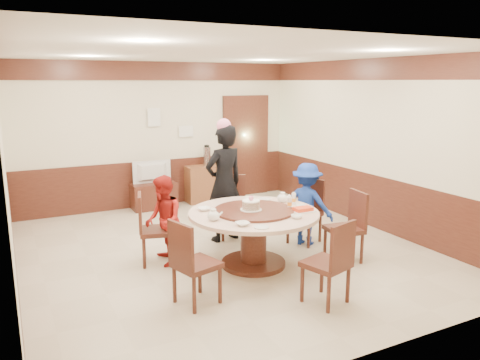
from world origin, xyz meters
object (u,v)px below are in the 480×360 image
birthday_cake (251,205)px  television (153,172)px  person_red (163,221)px  person_blue (307,204)px  shrimp_platter (303,210)px  thermos (207,156)px  banquet_table (254,227)px  tv_stand (154,196)px  person_standing (224,183)px  side_cabinet (206,184)px

birthday_cake → television: 3.45m
person_red → television: person_red is taller
television → person_red: bearing=75.6°
birthday_cake → television: size_ratio=0.38×
person_blue → shrimp_platter: 0.90m
person_blue → birthday_cake: (-1.17, -0.40, 0.22)m
birthday_cake → thermos: thermos is taller
birthday_cake → television: (-0.30, 3.44, -0.13)m
banquet_table → tv_stand: size_ratio=2.03×
person_blue → shrimp_platter: bearing=104.2°
person_standing → side_cabinet: person_standing is taller
person_red → thermos: 3.42m
person_blue → thermos: size_ratio=3.28×
person_red → thermos: person_red is taller
person_blue → television: size_ratio=1.66×
banquet_table → thermos: 3.57m
birthday_cake → side_cabinet: 3.59m
person_blue → banquet_table: bearing=71.7°
banquet_table → side_cabinet: size_ratio=2.15×
banquet_table → side_cabinet: bearing=77.6°
person_standing → tv_stand: bearing=-89.8°
banquet_table → person_standing: person_standing is taller
person_standing → shrimp_platter: bearing=97.6°
banquet_table → birthday_cake: (-0.05, -0.01, 0.31)m
banquet_table → thermos: size_ratio=4.53×
shrimp_platter → tv_stand: (-0.92, 3.73, -0.53)m
person_red → tv_stand: (0.70, 2.83, -0.36)m
banquet_table → shrimp_platter: size_ratio=5.74×
tv_stand → shrimp_platter: bearing=-76.2°
birthday_cake → thermos: (0.84, 3.47, 0.09)m
television → side_cabinet: television is taller
shrimp_platter → television: television is taller
birthday_cake → side_cabinet: (0.80, 3.47, -0.47)m
person_red → person_blue: (2.17, -0.21, 0.02)m
person_standing → side_cabinet: size_ratio=2.25×
shrimp_platter → thermos: 3.77m
banquet_table → birthday_cake: size_ratio=6.08×
banquet_table → person_red: person_red is taller
banquet_table → side_cabinet: banquet_table is taller
person_red → side_cabinet: 3.39m
shrimp_platter → banquet_table: bearing=151.7°
person_red → shrimp_platter: (1.62, -0.91, 0.17)m
banquet_table → shrimp_platter: (0.57, -0.31, 0.24)m
person_standing → side_cabinet: (0.66, 2.33, -0.53)m
person_standing → shrimp_platter: 1.51m
person_standing → person_blue: size_ratio=1.44×
tv_stand → television: size_ratio=1.13×
person_red → birthday_cake: (1.00, -0.61, 0.24)m
tv_stand → television: 0.47m
shrimp_platter → side_cabinet: shrimp_platter is taller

